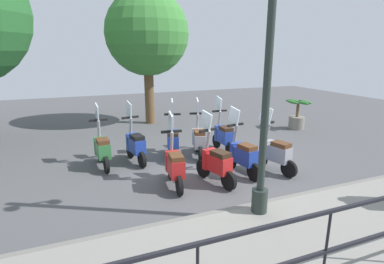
{
  "coord_description": "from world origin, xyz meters",
  "views": [
    {
      "loc": [
        -6.19,
        3.02,
        2.75
      ],
      "look_at": [
        0.2,
        0.5,
        0.9
      ],
      "focal_mm": 28.0,
      "sensor_mm": 36.0,
      "label": 1
    }
  ],
  "objects_px": {
    "tree_distant": "(147,34)",
    "scooter_near_1": "(242,155)",
    "scooter_far_0": "(223,135)",
    "scooter_far_3": "(135,144)",
    "lamp_post_near": "(266,101)",
    "potted_palm": "(297,117)",
    "scooter_near_0": "(275,152)",
    "scooter_far_1": "(199,139)",
    "scooter_near_3": "(175,165)",
    "scooter_far_2": "(173,140)",
    "scooter_near_2": "(216,162)",
    "scooter_far_4": "(102,148)"
  },
  "relations": [
    {
      "from": "tree_distant",
      "to": "scooter_near_1",
      "type": "distance_m",
      "value": 6.59
    },
    {
      "from": "scooter_far_0",
      "to": "scooter_far_3",
      "type": "bearing_deg",
      "value": 88.6
    },
    {
      "from": "lamp_post_near",
      "to": "potted_palm",
      "type": "bearing_deg",
      "value": -45.22
    },
    {
      "from": "scooter_far_3",
      "to": "scooter_near_0",
      "type": "bearing_deg",
      "value": -131.74
    },
    {
      "from": "scooter_far_1",
      "to": "scooter_near_3",
      "type": "bearing_deg",
      "value": 158.5
    },
    {
      "from": "scooter_far_0",
      "to": "scooter_near_0",
      "type": "bearing_deg",
      "value": -165.5
    },
    {
      "from": "scooter_near_0",
      "to": "scooter_far_1",
      "type": "height_order",
      "value": "same"
    },
    {
      "from": "scooter_near_1",
      "to": "scooter_far_0",
      "type": "xyz_separation_m",
      "value": [
        1.62,
        -0.35,
        0.0
      ]
    },
    {
      "from": "tree_distant",
      "to": "scooter_near_3",
      "type": "relative_size",
      "value": 3.22
    },
    {
      "from": "scooter_far_0",
      "to": "scooter_far_2",
      "type": "height_order",
      "value": "same"
    },
    {
      "from": "scooter_near_2",
      "to": "scooter_far_3",
      "type": "height_order",
      "value": "same"
    },
    {
      "from": "scooter_far_2",
      "to": "tree_distant",
      "type": "bearing_deg",
      "value": 11.08
    },
    {
      "from": "scooter_near_2",
      "to": "scooter_far_2",
      "type": "height_order",
      "value": "same"
    },
    {
      "from": "lamp_post_near",
      "to": "scooter_near_2",
      "type": "distance_m",
      "value": 2.2
    },
    {
      "from": "lamp_post_near",
      "to": "scooter_near_0",
      "type": "distance_m",
      "value": 2.71
    },
    {
      "from": "scooter_far_1",
      "to": "scooter_far_4",
      "type": "xyz_separation_m",
      "value": [
        0.12,
        2.48,
        0.0
      ]
    },
    {
      "from": "potted_palm",
      "to": "scooter_near_3",
      "type": "xyz_separation_m",
      "value": [
        -3.01,
        5.7,
        0.04
      ]
    },
    {
      "from": "lamp_post_near",
      "to": "scooter_far_3",
      "type": "height_order",
      "value": "lamp_post_near"
    },
    {
      "from": "tree_distant",
      "to": "scooter_far_1",
      "type": "bearing_deg",
      "value": -176.46
    },
    {
      "from": "scooter_far_0",
      "to": "scooter_far_2",
      "type": "xyz_separation_m",
      "value": [
        0.05,
        1.46,
        0.0
      ]
    },
    {
      "from": "tree_distant",
      "to": "scooter_far_1",
      "type": "height_order",
      "value": "tree_distant"
    },
    {
      "from": "lamp_post_near",
      "to": "scooter_near_1",
      "type": "height_order",
      "value": "lamp_post_near"
    },
    {
      "from": "scooter_near_2",
      "to": "scooter_far_1",
      "type": "distance_m",
      "value": 1.76
    },
    {
      "from": "tree_distant",
      "to": "scooter_far_2",
      "type": "height_order",
      "value": "tree_distant"
    },
    {
      "from": "scooter_far_0",
      "to": "tree_distant",
      "type": "bearing_deg",
      "value": 14.04
    },
    {
      "from": "lamp_post_near",
      "to": "scooter_far_1",
      "type": "relative_size",
      "value": 2.76
    },
    {
      "from": "scooter_near_2",
      "to": "scooter_far_0",
      "type": "bearing_deg",
      "value": -47.05
    },
    {
      "from": "scooter_far_2",
      "to": "scooter_far_4",
      "type": "distance_m",
      "value": 1.81
    },
    {
      "from": "scooter_far_3",
      "to": "scooter_far_4",
      "type": "height_order",
      "value": "same"
    },
    {
      "from": "scooter_far_2",
      "to": "scooter_far_3",
      "type": "height_order",
      "value": "same"
    },
    {
      "from": "scooter_far_1",
      "to": "scooter_far_2",
      "type": "distance_m",
      "value": 0.69
    },
    {
      "from": "potted_palm",
      "to": "scooter_near_0",
      "type": "height_order",
      "value": "scooter_near_0"
    },
    {
      "from": "scooter_near_1",
      "to": "scooter_far_2",
      "type": "bearing_deg",
      "value": 22.76
    },
    {
      "from": "potted_palm",
      "to": "scooter_near_1",
      "type": "height_order",
      "value": "scooter_near_1"
    },
    {
      "from": "lamp_post_near",
      "to": "potted_palm",
      "type": "xyz_separation_m",
      "value": [
        4.74,
        -4.78,
        -1.58
      ]
    },
    {
      "from": "scooter_near_1",
      "to": "scooter_near_3",
      "type": "height_order",
      "value": "same"
    },
    {
      "from": "tree_distant",
      "to": "scooter_far_3",
      "type": "bearing_deg",
      "value": 161.48
    },
    {
      "from": "scooter_far_2",
      "to": "scooter_far_4",
      "type": "height_order",
      "value": "same"
    },
    {
      "from": "tree_distant",
      "to": "scooter_far_0",
      "type": "xyz_separation_m",
      "value": [
        -4.25,
        -1.06,
        -2.9
      ]
    },
    {
      "from": "scooter_far_1",
      "to": "lamp_post_near",
      "type": "bearing_deg",
      "value": -168.89
    },
    {
      "from": "scooter_far_2",
      "to": "scooter_near_1",
      "type": "bearing_deg",
      "value": -129.76
    },
    {
      "from": "scooter_near_0",
      "to": "scooter_near_1",
      "type": "distance_m",
      "value": 0.81
    },
    {
      "from": "potted_palm",
      "to": "scooter_far_1",
      "type": "xyz_separation_m",
      "value": [
        -1.45,
        4.5,
        0.04
      ]
    },
    {
      "from": "lamp_post_near",
      "to": "scooter_far_2",
      "type": "distance_m",
      "value": 3.79
    },
    {
      "from": "tree_distant",
      "to": "scooter_far_1",
      "type": "xyz_separation_m",
      "value": [
        -4.34,
        -0.27,
        -2.9
      ]
    },
    {
      "from": "scooter_far_4",
      "to": "scooter_near_2",
      "type": "bearing_deg",
      "value": -135.55
    },
    {
      "from": "scooter_near_2",
      "to": "potted_palm",
      "type": "bearing_deg",
      "value": -72.15
    },
    {
      "from": "scooter_near_0",
      "to": "scooter_near_3",
      "type": "distance_m",
      "value": 2.43
    },
    {
      "from": "potted_palm",
      "to": "scooter_near_0",
      "type": "relative_size",
      "value": 0.69
    },
    {
      "from": "scooter_far_1",
      "to": "scooter_far_4",
      "type": "distance_m",
      "value": 2.49
    }
  ]
}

